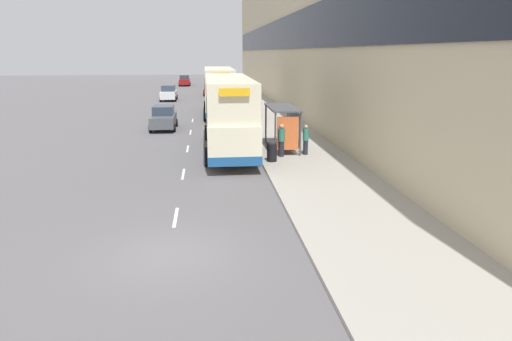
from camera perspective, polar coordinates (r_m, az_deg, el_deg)
The scene contains 18 objects.
ground_plane at distance 13.71m, azimuth -10.80°, elevation -10.29°, with size 220.00×220.00×0.00m, color #5B595B.
pavement at distance 51.49m, azimuth -0.28°, elevation 8.30°, with size 5.00×93.00×0.14m.
terrace_facade at distance 51.82m, azimuth 4.31°, elevation 17.44°, with size 3.10×93.00×16.66m.
lane_mark_0 at distance 16.57m, azimuth -10.01°, elevation -5.76°, with size 0.12×2.00×0.01m.
lane_mark_1 at distance 22.26m, azimuth -9.08°, elevation -0.44°, with size 0.12×2.00×0.01m.
lane_mark_2 at distance 28.07m, azimuth -8.54°, elevation 2.71°, with size 0.12×2.00×0.01m.
lane_mark_3 at distance 33.93m, azimuth -8.18°, elevation 4.77°, with size 0.12×2.00×0.01m.
lane_mark_4 at distance 39.82m, azimuth -7.93°, elevation 6.22°, with size 0.12×2.00×0.01m.
bus_shelter at distance 26.60m, azimuth 3.77°, elevation 6.28°, with size 1.60×4.20×2.48m.
double_decker_bus_near at distance 26.68m, azimuth -3.45°, elevation 7.19°, with size 2.85×11.42×4.30m.
double_decker_bus_ahead at distance 42.35m, azimuth -4.64°, elevation 9.90°, with size 2.85×10.61×4.30m.
car_0 at distance 35.50m, azimuth -11.48°, elevation 6.47°, with size 1.93×4.22×1.77m.
car_1 at distance 81.98m, azimuth -8.92°, elevation 11.05°, with size 1.98×4.14×1.82m.
car_2 at distance 63.28m, azimuth -5.71°, elevation 10.10°, with size 2.00×4.58×1.67m.
car_3 at distance 56.99m, azimuth -10.87°, elevation 9.48°, with size 1.98×4.26×1.81m.
pedestrian_at_shelter at distance 24.94m, azimuth 3.21°, elevation 3.82°, with size 0.35×0.35×1.79m.
pedestrian_1 at distance 25.57m, azimuth 6.23°, elevation 3.89°, with size 0.33×0.33×1.68m.
litter_bin at distance 23.88m, azimuth 2.00°, elevation 2.40°, with size 0.55×0.55×1.05m.
Camera 1 is at (1.18, -12.41, 5.70)m, focal length 32.00 mm.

